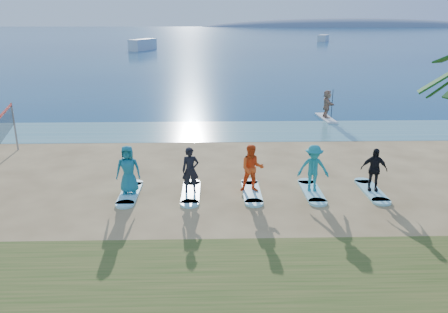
{
  "coord_description": "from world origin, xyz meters",
  "views": [
    {
      "loc": [
        -0.85,
        -15.18,
        6.61
      ],
      "look_at": [
        -0.38,
        2.0,
        1.1
      ],
      "focal_mm": 35.0,
      "sensor_mm": 36.0,
      "label": 1
    }
  ],
  "objects_px": {
    "paddleboard": "(326,118)",
    "surfboard_3": "(312,191)",
    "paddleboarder": "(327,104)",
    "student_1": "(190,170)",
    "student_0": "(128,169)",
    "surfboard_1": "(191,193)",
    "boat_offshore_a": "(143,50)",
    "student_2": "(252,168)",
    "student_3": "(313,168)",
    "student_4": "(374,169)",
    "surfboard_2": "(252,192)",
    "surfboard_0": "(130,193)",
    "surfboard_4": "(372,191)",
    "boat_offshore_b": "(323,41)"
  },
  "relations": [
    {
      "from": "surfboard_0",
      "to": "student_1",
      "type": "height_order",
      "value": "student_1"
    },
    {
      "from": "paddleboarder",
      "to": "student_1",
      "type": "bearing_deg",
      "value": 144.54
    },
    {
      "from": "surfboard_2",
      "to": "surfboard_0",
      "type": "bearing_deg",
      "value": 180.0
    },
    {
      "from": "boat_offshore_a",
      "to": "paddleboarder",
      "type": "bearing_deg",
      "value": -48.67
    },
    {
      "from": "paddleboard",
      "to": "surfboard_0",
      "type": "distance_m",
      "value": 16.94
    },
    {
      "from": "surfboard_2",
      "to": "student_4",
      "type": "distance_m",
      "value": 4.85
    },
    {
      "from": "boat_offshore_a",
      "to": "student_2",
      "type": "bearing_deg",
      "value": -55.94
    },
    {
      "from": "paddleboarder",
      "to": "student_0",
      "type": "height_order",
      "value": "student_0"
    },
    {
      "from": "paddleboarder",
      "to": "surfboard_1",
      "type": "relative_size",
      "value": 0.84
    },
    {
      "from": "boat_offshore_a",
      "to": "surfboard_3",
      "type": "xyz_separation_m",
      "value": [
        18.2,
        -77.61,
        0.04
      ]
    },
    {
      "from": "boat_offshore_a",
      "to": "surfboard_4",
      "type": "relative_size",
      "value": 3.48
    },
    {
      "from": "boat_offshore_b",
      "to": "surfboard_0",
      "type": "relative_size",
      "value": 3.06
    },
    {
      "from": "paddleboard",
      "to": "surfboard_4",
      "type": "xyz_separation_m",
      "value": [
        -1.43,
        -12.92,
        -0.01
      ]
    },
    {
      "from": "paddleboard",
      "to": "boat_offshore_a",
      "type": "xyz_separation_m",
      "value": [
        -22.01,
        64.68,
        -0.06
      ]
    },
    {
      "from": "student_2",
      "to": "surfboard_0",
      "type": "bearing_deg",
      "value": -179.32
    },
    {
      "from": "paddleboard",
      "to": "student_0",
      "type": "distance_m",
      "value": 16.97
    },
    {
      "from": "boat_offshore_b",
      "to": "student_0",
      "type": "bearing_deg",
      "value": -84.6
    },
    {
      "from": "student_3",
      "to": "surfboard_4",
      "type": "distance_m",
      "value": 2.57
    },
    {
      "from": "student_1",
      "to": "surfboard_3",
      "type": "height_order",
      "value": "student_1"
    },
    {
      "from": "student_3",
      "to": "paddleboarder",
      "type": "bearing_deg",
      "value": 79.59
    },
    {
      "from": "paddleboard",
      "to": "paddleboarder",
      "type": "bearing_deg",
      "value": 0.0
    },
    {
      "from": "paddleboarder",
      "to": "surfboard_0",
      "type": "height_order",
      "value": "paddleboarder"
    },
    {
      "from": "student_0",
      "to": "student_2",
      "type": "relative_size",
      "value": 1.0
    },
    {
      "from": "surfboard_2",
      "to": "student_4",
      "type": "height_order",
      "value": "student_4"
    },
    {
      "from": "surfboard_0",
      "to": "student_2",
      "type": "distance_m",
      "value": 4.86
    },
    {
      "from": "student_4",
      "to": "surfboard_0",
      "type": "bearing_deg",
      "value": -168.63
    },
    {
      "from": "paddleboard",
      "to": "surfboard_2",
      "type": "distance_m",
      "value": 14.33
    },
    {
      "from": "paddleboard",
      "to": "student_0",
      "type": "bearing_deg",
      "value": -133.76
    },
    {
      "from": "surfboard_1",
      "to": "student_4",
      "type": "xyz_separation_m",
      "value": [
        7.14,
        0.0,
        0.9
      ]
    },
    {
      "from": "student_1",
      "to": "student_3",
      "type": "xyz_separation_m",
      "value": [
        4.76,
        0.0,
        0.03
      ]
    },
    {
      "from": "student_0",
      "to": "surfboard_1",
      "type": "height_order",
      "value": "student_0"
    },
    {
      "from": "paddleboard",
      "to": "surfboard_3",
      "type": "xyz_separation_m",
      "value": [
        -3.81,
        -12.92,
        -0.01
      ]
    },
    {
      "from": "surfboard_3",
      "to": "surfboard_4",
      "type": "height_order",
      "value": "same"
    },
    {
      "from": "student_2",
      "to": "surfboard_4",
      "type": "bearing_deg",
      "value": 0.68
    },
    {
      "from": "surfboard_0",
      "to": "student_1",
      "type": "relative_size",
      "value": 1.23
    },
    {
      "from": "surfboard_3",
      "to": "boat_offshore_b",
      "type": "bearing_deg",
      "value": 76.0
    },
    {
      "from": "surfboard_4",
      "to": "paddleboard",
      "type": "bearing_deg",
      "value": 83.7
    },
    {
      "from": "paddleboard",
      "to": "student_3",
      "type": "relative_size",
      "value": 1.61
    },
    {
      "from": "student_2",
      "to": "paddleboarder",
      "type": "bearing_deg",
      "value": 65.09
    },
    {
      "from": "boat_offshore_a",
      "to": "surfboard_3",
      "type": "relative_size",
      "value": 3.48
    },
    {
      "from": "paddleboarder",
      "to": "surfboard_4",
      "type": "distance_m",
      "value": 13.04
    },
    {
      "from": "surfboard_2",
      "to": "surfboard_3",
      "type": "height_order",
      "value": "same"
    },
    {
      "from": "surfboard_3",
      "to": "paddleboard",
      "type": "bearing_deg",
      "value": 73.58
    },
    {
      "from": "student_4",
      "to": "student_2",
      "type": "bearing_deg",
      "value": -168.63
    },
    {
      "from": "student_1",
      "to": "surfboard_0",
      "type": "bearing_deg",
      "value": 171.8
    },
    {
      "from": "student_1",
      "to": "student_4",
      "type": "xyz_separation_m",
      "value": [
        7.14,
        0.0,
        -0.04
      ]
    },
    {
      "from": "student_0",
      "to": "student_1",
      "type": "bearing_deg",
      "value": -1.3
    },
    {
      "from": "surfboard_2",
      "to": "student_3",
      "type": "relative_size",
      "value": 1.18
    },
    {
      "from": "paddleboard",
      "to": "student_4",
      "type": "relative_size",
      "value": 1.75
    },
    {
      "from": "student_0",
      "to": "student_3",
      "type": "bearing_deg",
      "value": -1.3
    }
  ]
}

